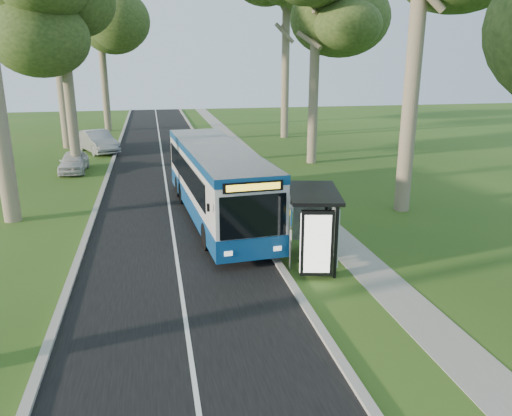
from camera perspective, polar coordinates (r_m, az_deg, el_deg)
The scene contains 16 objects.
ground at distance 17.25m, azimuth 3.08°, elevation -7.31°, with size 120.00×120.00×0.00m, color #2A4F18.
road at distance 26.18m, azimuth -9.99°, elevation 0.89°, with size 7.00×100.00×0.02m, color black.
kerb_east at distance 26.48m, azimuth -2.41°, elevation 1.42°, with size 0.25×100.00×0.12m, color #9E9B93.
kerb_west at distance 26.32m, azimuth -17.62°, elevation 0.55°, with size 0.25×100.00×0.12m, color #9E9B93.
centre_line at distance 26.18m, azimuth -9.99°, elevation 0.91°, with size 0.12×100.00×0.01m, color white.
footpath at distance 27.12m, azimuth 3.86°, elevation 1.65°, with size 1.50×100.00×0.02m, color gray.
bus at distance 22.51m, azimuth -4.56°, elevation 2.97°, with size 3.50×12.55×3.29m.
bus_stop_sign at distance 16.96m, azimuth 3.98°, elevation -2.64°, with size 0.11×0.31×2.23m.
bus_shelter at distance 17.11m, azimuth 7.47°, elevation -0.92°, with size 2.29×3.37×2.65m.
litter_bin at distance 21.44m, azimuth 2.43°, elevation -1.04°, with size 0.56×0.56×0.98m.
car_white at distance 34.40m, azimuth -20.13°, elevation 5.00°, with size 1.59×3.95×1.35m, color silver.
car_silver at distance 41.20m, azimuth -17.64°, elevation 7.26°, with size 1.81×5.18×1.71m, color #96989D.
tree_west_c at distance 33.72m, azimuth -21.46°, elevation 20.56°, with size 5.20×5.20×13.41m.
tree_west_e at distance 53.62m, azimuth -17.57°, elevation 20.93°, with size 5.20×5.20×15.82m.
tree_east_c at distance 35.16m, azimuth 6.93°, elevation 22.40°, with size 5.20×5.20×14.32m.
tree_east_d at distance 47.08m, azimuth 3.51°, elevation 22.57°, with size 5.20×5.20×16.11m.
Camera 1 is at (-4.10, -15.23, 6.98)m, focal length 35.00 mm.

